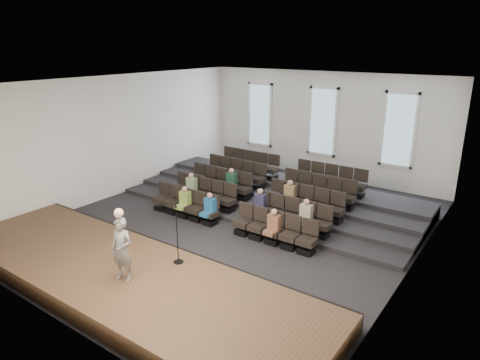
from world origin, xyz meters
name	(u,v)px	position (x,y,z in m)	size (l,w,h in m)	color
ground	(236,223)	(0.00, 0.00, 0.00)	(14.00, 14.00, 0.00)	black
ceiling	(235,82)	(0.00, 0.00, 5.01)	(12.00, 14.00, 0.02)	white
wall_back	(323,126)	(0.00, 7.02, 2.50)	(12.00, 0.04, 5.00)	white
wall_front	(45,224)	(0.00, -7.02, 2.50)	(12.00, 0.04, 5.00)	white
wall_left	(120,135)	(-6.02, 0.00, 2.50)	(0.04, 14.00, 5.00)	white
wall_right	(419,190)	(6.02, 0.00, 2.50)	(0.04, 14.00, 5.00)	white
stage	(124,278)	(0.00, -5.10, 0.25)	(11.80, 3.60, 0.50)	#47321E
stage_lip	(171,252)	(0.00, -3.33, 0.25)	(11.80, 0.06, 0.52)	black
risers	(280,194)	(0.00, 3.17, 0.20)	(11.80, 4.80, 0.60)	black
seating_rows	(259,194)	(0.00, 1.54, 0.68)	(6.80, 4.70, 1.67)	black
windows	(323,122)	(0.00, 6.95, 2.70)	(8.44, 0.10, 3.24)	white
audience	(241,200)	(0.00, 0.32, 0.81)	(5.45, 2.64, 1.10)	#8BAD45
speaker	(122,249)	(0.42, -5.40, 1.33)	(0.61, 0.40, 1.66)	slate
mic_stand	(178,246)	(0.93, -3.96, 1.00)	(0.28, 0.28, 1.67)	black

